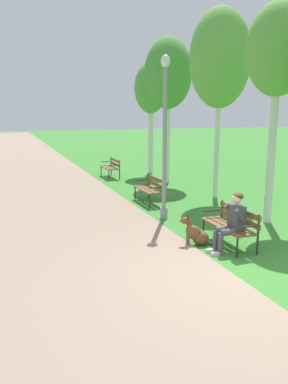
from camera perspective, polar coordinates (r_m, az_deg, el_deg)
ground_plane at (r=7.18m, az=14.16°, el=-12.08°), size 120.00×120.00×0.00m
paved_path at (r=29.55m, az=-17.12°, el=5.72°), size 4.22×60.00×0.04m
park_bench_near at (r=8.52m, az=12.93°, el=-4.51°), size 0.55×1.50×0.85m
park_bench_mid at (r=12.27m, az=1.01°, el=0.73°), size 0.55×1.50×0.85m
park_bench_far at (r=17.21m, az=-4.92°, el=3.87°), size 0.55×1.50×0.85m
person_seated_on_near_bench at (r=8.11m, az=13.00°, el=-4.12°), size 0.74×0.49×1.25m
dog_brown at (r=8.48m, az=7.77°, el=-6.19°), size 0.81×0.42×0.71m
lamp_post_near at (r=10.19m, az=3.10°, el=8.18°), size 0.24×0.24×4.30m
birch_tree_second at (r=10.43m, az=19.41°, el=19.10°), size 1.60×1.48×5.50m
birch_tree_third at (r=13.13m, az=11.31°, el=18.91°), size 2.01×1.86×6.14m
birch_tree_fourth at (r=15.80m, az=3.61°, el=17.12°), size 1.86×2.01×5.77m
birch_tree_fifth at (r=18.24m, az=1.03°, el=15.05°), size 1.53×1.49×5.15m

